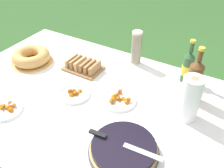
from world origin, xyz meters
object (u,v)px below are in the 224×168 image
object	(u,v)px
cup_stack	(136,48)
cider_bottle_green	(188,66)
serving_knife	(118,142)
paper_towel_roll	(190,99)
snack_plate_near	(119,99)
snack_plate_left	(75,94)
berry_tart	(124,149)
snack_plate_right	(5,108)
bundt_cake	(31,57)
bread_board	(83,66)
cider_bottle_amber	(194,81)

from	to	relation	value
cup_stack	cider_bottle_green	world-z (taller)	cider_bottle_green
serving_knife	paper_towel_roll	size ratio (longest dim) A/B	1.41
cup_stack	paper_towel_roll	distance (m)	0.61
cider_bottle_green	paper_towel_roll	xyz separation A→B (m)	(0.11, -0.33, 0.02)
snack_plate_near	snack_plate_left	size ratio (longest dim) A/B	1.12
berry_tart	snack_plate_right	distance (m)	0.73
bundt_cake	snack_plate_right	bearing A→B (deg)	-61.64
cider_bottle_green	snack_plate_near	xyz separation A→B (m)	(-0.28, -0.41, -0.10)
snack_plate_near	paper_towel_roll	xyz separation A→B (m)	(0.39, 0.07, 0.12)
berry_tart	cup_stack	size ratio (longest dim) A/B	1.34
snack_plate_near	snack_plate_right	distance (m)	0.66
cider_bottle_green	snack_plate_left	world-z (taller)	cider_bottle_green
serving_knife	bread_board	size ratio (longest dim) A/B	1.45
cider_bottle_green	cider_bottle_amber	xyz separation A→B (m)	(0.09, -0.17, 0.02)
cider_bottle_green	bread_board	xyz separation A→B (m)	(-0.66, -0.24, -0.08)
cup_stack	paper_towel_roll	world-z (taller)	paper_towel_roll
berry_tart	snack_plate_near	distance (m)	0.38
serving_knife	paper_towel_roll	xyz separation A→B (m)	(0.21, 0.39, 0.07)
snack_plate_right	paper_towel_roll	size ratio (longest dim) A/B	0.77
cider_bottle_green	snack_plate_left	bearing A→B (deg)	-137.30
berry_tart	snack_plate_right	xyz separation A→B (m)	(-0.73, -0.08, -0.02)
cider_bottle_amber	snack_plate_right	size ratio (longest dim) A/B	1.71
bundt_cake	bread_board	distance (m)	0.40
cider_bottle_amber	snack_plate_right	world-z (taller)	cider_bottle_amber
snack_plate_near	berry_tart	bearing A→B (deg)	-57.10
cup_stack	bread_board	size ratio (longest dim) A/B	0.98
cup_stack	cider_bottle_green	bearing A→B (deg)	-4.18
snack_plate_near	cider_bottle_amber	bearing A→B (deg)	33.18
berry_tart	cup_stack	bearing A→B (deg)	112.20
cup_stack	snack_plate_right	xyz separation A→B (m)	(-0.42, -0.84, -0.11)
bundt_cake	cider_bottle_amber	distance (m)	1.15
cider_bottle_green	serving_knife	bearing A→B (deg)	-97.90
serving_knife	snack_plate_left	xyz separation A→B (m)	(-0.44, 0.23, -0.05)
snack_plate_left	cup_stack	bearing A→B (deg)	73.14
cider_bottle_green	snack_plate_left	distance (m)	0.74
cider_bottle_green	bread_board	distance (m)	0.71
paper_towel_roll	cider_bottle_amber	bearing A→B (deg)	98.64
snack_plate_left	bread_board	bearing A→B (deg)	115.18
berry_tart	snack_plate_left	size ratio (longest dim) A/B	1.73
cider_bottle_green	snack_plate_right	world-z (taller)	cider_bottle_green
snack_plate_left	snack_plate_right	distance (m)	0.41
serving_knife	cup_stack	size ratio (longest dim) A/B	1.48
berry_tart	serving_knife	world-z (taller)	serving_knife
bundt_cake	cup_stack	world-z (taller)	cup_stack
paper_towel_roll	bread_board	size ratio (longest dim) A/B	1.02
cider_bottle_amber	berry_tart	bearing A→B (deg)	-105.70
cider_bottle_amber	bread_board	size ratio (longest dim) A/B	1.36
paper_towel_roll	bread_board	xyz separation A→B (m)	(-0.77, 0.10, -0.10)
bundt_cake	cider_bottle_amber	world-z (taller)	cider_bottle_amber
serving_knife	bundt_cake	xyz separation A→B (m)	(-0.95, 0.38, -0.02)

